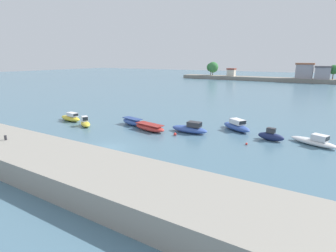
# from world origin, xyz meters

# --- Properties ---
(ground_plane) EXTENTS (400.00, 400.00, 0.00)m
(ground_plane) POSITION_xyz_m (0.00, 0.00, 0.00)
(ground_plane) COLOR slate
(seawall_embankment) EXTENTS (85.53, 6.85, 2.02)m
(seawall_embankment) POSITION_xyz_m (0.00, -7.55, 1.01)
(seawall_embankment) COLOR gray
(seawall_embankment) RESTS_ON ground
(mooring_bollard) EXTENTS (0.25, 0.25, 0.50)m
(mooring_bollard) POSITION_xyz_m (-6.88, -7.67, 2.27)
(mooring_bollard) COLOR #2D2D33
(mooring_bollard) RESTS_ON seawall_embankment
(moored_boat_0) EXTENTS (5.01, 2.14, 1.48)m
(moored_boat_0) POSITION_xyz_m (-15.34, 7.23, 0.56)
(moored_boat_0) COLOR yellow
(moored_boat_0) RESTS_ON ground
(moored_boat_1) EXTENTS (3.44, 2.75, 1.56)m
(moored_boat_1) POSITION_xyz_m (-10.43, 5.95, 0.54)
(moored_boat_1) COLOR yellow
(moored_boat_1) RESTS_ON ground
(moored_boat_2) EXTENTS (4.52, 2.40, 1.11)m
(moored_boat_2) POSITION_xyz_m (-4.68, 10.39, 0.54)
(moored_boat_2) COLOR #3856A8
(moored_boat_2) RESTS_ON ground
(moored_boat_3) EXTENTS (5.75, 2.74, 1.02)m
(moored_boat_3) POSITION_xyz_m (-0.42, 9.05, 0.49)
(moored_boat_3) COLOR #C63833
(moored_boat_3) RESTS_ON ground
(moored_boat_4) EXTENTS (5.43, 1.95, 1.64)m
(moored_boat_4) POSITION_xyz_m (5.09, 11.17, 0.59)
(moored_boat_4) COLOR #3856A8
(moored_boat_4) RESTS_ON ground
(moored_boat_5) EXTENTS (5.43, 4.43, 1.69)m
(moored_boat_5) POSITION_xyz_m (10.37, 15.81, 0.65)
(moored_boat_5) COLOR #3856A8
(moored_boat_5) RESTS_ON ground
(moored_boat_6) EXTENTS (3.45, 1.61, 1.65)m
(moored_boat_6) POSITION_xyz_m (15.62, 13.24, 0.59)
(moored_boat_6) COLOR navy
(moored_boat_6) RESTS_ON ground
(moored_boat_7) EXTENTS (5.73, 3.55, 1.43)m
(moored_boat_7) POSITION_xyz_m (20.52, 13.97, 0.49)
(moored_boat_7) COLOR white
(moored_boat_7) RESTS_ON ground
(mooring_buoy_0) EXTENTS (0.29, 0.29, 0.29)m
(mooring_buoy_0) POSITION_xyz_m (13.46, 9.77, 0.14)
(mooring_buoy_0) COLOR red
(mooring_buoy_0) RESTS_ON ground
(mooring_buoy_2) EXTENTS (0.44, 0.44, 0.44)m
(mooring_buoy_2) POSITION_xyz_m (4.04, 8.70, 0.22)
(mooring_buoy_2) COLOR red
(mooring_buoy_2) RESTS_ON ground
(distant_shoreline) EXTENTS (91.72, 8.31, 8.54)m
(distant_shoreline) POSITION_xyz_m (1.27, 109.52, 2.55)
(distant_shoreline) COLOR gray
(distant_shoreline) RESTS_ON ground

